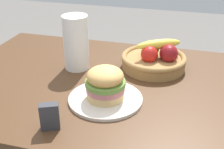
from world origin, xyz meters
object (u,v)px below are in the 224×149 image
napkin_holder (50,116)px  fruit_basket (154,59)px  paper_towel_roll (76,43)px  plate (105,99)px  sandwich (105,83)px

napkin_holder → fruit_basket: bearing=40.4°
fruit_basket → napkin_holder: fruit_basket is taller
paper_towel_roll → napkin_holder: 0.45m
fruit_basket → paper_towel_roll: bearing=-165.1°
plate → sandwich: size_ratio=1.86×
napkin_holder → plate: bearing=36.2°
sandwich → napkin_holder: bearing=-119.8°
paper_towel_roll → fruit_basket: bearing=14.9°
fruit_basket → napkin_holder: (-0.25, -0.53, -0.00)m
fruit_basket → napkin_holder: bearing=-115.6°
paper_towel_roll → sandwich: bearing=-49.6°
paper_towel_roll → napkin_holder: (0.08, -0.44, -0.07)m
sandwich → fruit_basket: (0.14, 0.32, -0.03)m
plate → paper_towel_roll: size_ratio=1.14×
plate → paper_towel_roll: 0.33m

